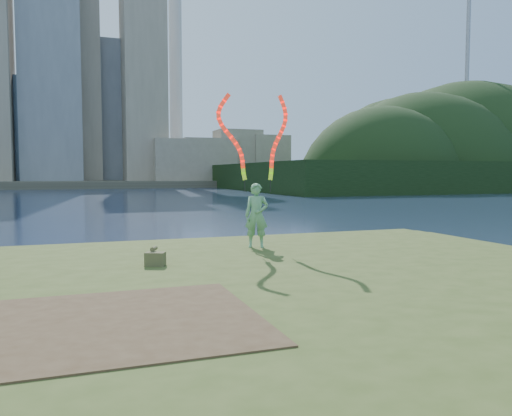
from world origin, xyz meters
name	(u,v)px	position (x,y,z in m)	size (l,w,h in m)	color
ground	(226,305)	(0.00, 0.00, 0.00)	(320.00, 320.00, 0.00)	#1A2843
grassy_knoll	(268,320)	(0.00, -2.30, 0.34)	(20.00, 18.00, 0.80)	#3B4C1B
dirt_patch	(122,321)	(-2.20, -3.20, 0.81)	(3.20, 3.00, 0.02)	#47331E
far_shore	(93,183)	(0.00, 95.00, 0.60)	(320.00, 40.00, 1.20)	#4A4536
observation_tower	(175,6)	(18.00, 102.00, 39.11)	(10.00, 10.00, 58.00)	silver
wooded_hill	(462,187)	(59.57, 59.96, 0.16)	(78.00, 50.00, 63.00)	black
woman_with_ribbons	(257,187)	(1.30, 1.88, 2.23)	(1.88, 0.74, 3.91)	#157B26
canvas_bag	(155,258)	(-1.32, 0.28, 0.94)	(0.43, 0.48, 0.34)	#464E2C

